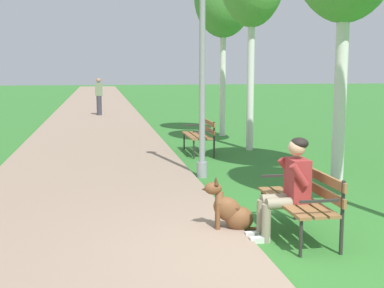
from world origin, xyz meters
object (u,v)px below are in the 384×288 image
(dog_brown, at_px, (231,211))
(lamp_post_near, at_px, (202,58))
(park_bench_mid, at_px, (201,133))
(person_seated_on_near_bench, at_px, (289,184))
(park_bench_near, at_px, (303,196))
(pedestrian_distant, at_px, (99,97))

(dog_brown, distance_m, lamp_post_near, 3.88)
(park_bench_mid, bearing_deg, person_seated_on_near_bench, -91.52)
(park_bench_near, xyz_separation_m, lamp_post_near, (-0.55, 3.67, 1.75))
(park_bench_mid, distance_m, dog_brown, 6.10)
(park_bench_near, bearing_deg, person_seated_on_near_bench, -168.17)
(park_bench_near, relative_size, dog_brown, 1.81)
(park_bench_mid, height_order, dog_brown, park_bench_mid)
(park_bench_near, distance_m, dog_brown, 0.93)
(park_bench_near, height_order, lamp_post_near, lamp_post_near)
(park_bench_near, distance_m, lamp_post_near, 4.10)
(park_bench_near, relative_size, lamp_post_near, 0.34)
(person_seated_on_near_bench, distance_m, dog_brown, 0.85)
(park_bench_near, distance_m, person_seated_on_near_bench, 0.27)
(dog_brown, height_order, pedestrian_distant, pedestrian_distant)
(park_bench_mid, height_order, person_seated_on_near_bench, person_seated_on_near_bench)
(park_bench_mid, relative_size, pedestrian_distant, 0.91)
(park_bench_mid, relative_size, dog_brown, 1.81)
(person_seated_on_near_bench, xyz_separation_m, pedestrian_distant, (-2.26, 17.11, 0.16))
(park_bench_mid, xyz_separation_m, dog_brown, (-0.78, -6.04, -0.25))
(park_bench_near, height_order, pedestrian_distant, pedestrian_distant)
(park_bench_mid, height_order, lamp_post_near, lamp_post_near)
(dog_brown, relative_size, lamp_post_near, 0.19)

